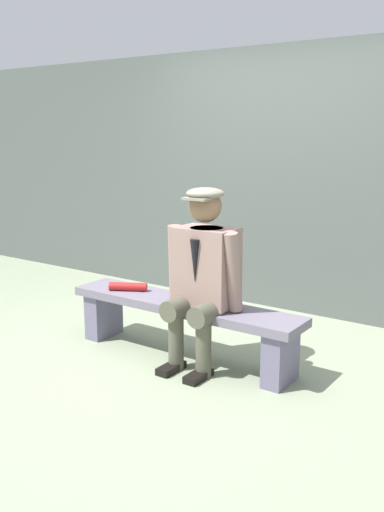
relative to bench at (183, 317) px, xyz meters
name	(u,v)px	position (x,y,z in m)	size (l,w,h in m)	color
ground_plane	(183,357)	(0.00, 0.00, -0.31)	(30.00, 30.00, 0.00)	gray
bench	(183,317)	(0.00, 0.00, 0.00)	(1.88, 0.37, 0.44)	slate
seated_man	(203,271)	(-0.21, 0.04, 0.39)	(0.59, 0.53, 1.28)	gray
rolled_magazine	(128,287)	(0.52, 0.02, 0.16)	(0.07, 0.07, 0.30)	#B21E1E
stadium_wall	(284,180)	(0.00, -1.63, 0.90)	(12.00, 0.24, 2.42)	#505755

